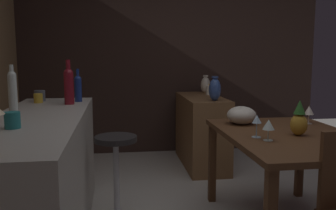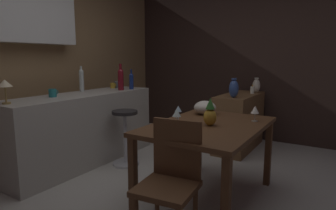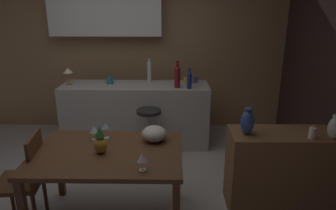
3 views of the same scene
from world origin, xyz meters
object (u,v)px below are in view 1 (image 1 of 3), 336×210
(sideboard_cabinet, at_px, (201,131))
(vase_ceramic_ivory, at_px, (205,85))
(pillar_candle_tall, at_px, (209,90))
(wine_glass_center, at_px, (269,125))
(wine_bottle_clear, at_px, (13,90))
(wine_glass_right, at_px, (257,120))
(cup_slate, at_px, (40,96))
(vase_ceramic_blue, at_px, (215,89))
(wine_glass_left, at_px, (309,110))
(cup_teal, at_px, (12,120))
(cup_mustard, at_px, (38,98))
(wine_bottle_ruby, at_px, (69,84))
(fruit_bowl, at_px, (242,115))
(wine_bottle_cobalt, at_px, (78,87))
(bar_stool, at_px, (116,178))
(dining_table, at_px, (290,145))
(pineapple_centerpiece, at_px, (299,120))

(sideboard_cabinet, xyz_separation_m, vase_ceramic_ivory, (0.36, -0.13, 0.52))
(pillar_candle_tall, bearing_deg, wine_glass_center, 176.79)
(wine_glass_center, height_order, wine_bottle_clear, wine_bottle_clear)
(wine_glass_right, height_order, cup_slate, cup_slate)
(vase_ceramic_blue, bearing_deg, wine_bottle_clear, 120.89)
(vase_ceramic_blue, bearing_deg, wine_glass_left, -149.85)
(sideboard_cabinet, distance_m, vase_ceramic_blue, 0.68)
(sideboard_cabinet, height_order, vase_ceramic_blue, vase_ceramic_blue)
(cup_slate, xyz_separation_m, vase_ceramic_blue, (0.40, -1.70, -0.00))
(wine_glass_right, distance_m, vase_ceramic_blue, 1.36)
(sideboard_cabinet, xyz_separation_m, wine_glass_left, (-1.35, -0.59, 0.44))
(cup_teal, relative_size, cup_mustard, 1.12)
(wine_glass_right, bearing_deg, wine_bottle_ruby, 61.90)
(wine_glass_center, bearing_deg, fruit_bowl, -1.75)
(cup_teal, xyz_separation_m, cup_mustard, (1.10, 0.08, -0.01))
(cup_teal, bearing_deg, vase_ceramic_ivory, -35.49)
(wine_glass_right, relative_size, fruit_bowl, 0.66)
(fruit_bowl, height_order, pillar_candle_tall, pillar_candle_tall)
(wine_glass_left, distance_m, cup_mustard, 2.28)
(fruit_bowl, height_order, vase_ceramic_blue, vase_ceramic_blue)
(wine_glass_center, distance_m, cup_teal, 1.59)
(wine_bottle_clear, bearing_deg, wine_glass_right, -100.48)
(fruit_bowl, bearing_deg, cup_slate, 74.00)
(wine_glass_right, bearing_deg, cup_teal, 99.24)
(sideboard_cabinet, bearing_deg, wine_bottle_cobalt, 123.95)
(bar_stool, xyz_separation_m, pillar_candle_tall, (1.59, -1.13, 0.50))
(dining_table, bearing_deg, vase_ceramic_ivory, 3.60)
(dining_table, xyz_separation_m, cup_slate, (0.89, 1.92, 0.29))
(pineapple_centerpiece, relative_size, wine_bottle_cobalt, 0.88)
(wine_bottle_cobalt, distance_m, vase_ceramic_ivory, 1.92)
(sideboard_cabinet, relative_size, vase_ceramic_ivory, 4.84)
(bar_stool, bearing_deg, sideboard_cabinet, -35.14)
(dining_table, height_order, bar_stool, dining_table)
(cup_mustard, height_order, vase_ceramic_ivory, vase_ceramic_ivory)
(wine_glass_right, distance_m, pillar_candle_tall, 1.95)
(fruit_bowl, relative_size, cup_teal, 1.97)
(dining_table, height_order, vase_ceramic_ivory, vase_ceramic_ivory)
(wine_glass_left, bearing_deg, fruit_bowl, 83.77)
(cup_teal, bearing_deg, wine_glass_center, -84.65)
(wine_glass_left, xyz_separation_m, vase_ceramic_ivory, (1.71, 0.46, 0.08))
(sideboard_cabinet, xyz_separation_m, pillar_candle_tall, (0.17, -0.13, 0.46))
(cup_slate, distance_m, pillar_candle_tall, 2.04)
(wine_glass_center, bearing_deg, wine_glass_left, -47.90)
(fruit_bowl, relative_size, cup_slate, 1.88)
(cup_slate, bearing_deg, wine_glass_center, -122.52)
(wine_glass_center, height_order, vase_ceramic_blue, vase_ceramic_blue)
(bar_stool, relative_size, vase_ceramic_ivory, 3.08)
(wine_glass_left, relative_size, wine_bottle_cobalt, 0.53)
(wine_glass_right, height_order, wine_bottle_ruby, wine_bottle_ruby)
(fruit_bowl, bearing_deg, wine_bottle_clear, 95.52)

